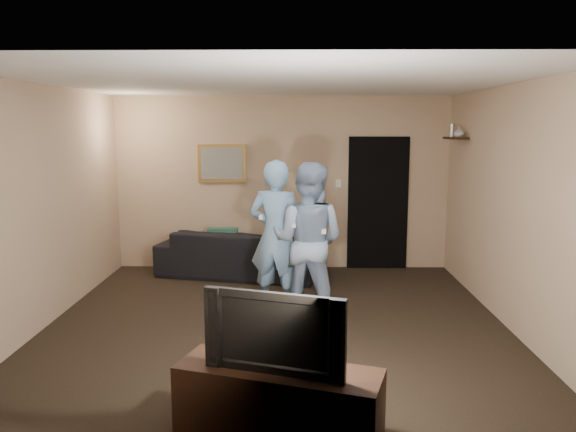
{
  "coord_description": "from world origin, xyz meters",
  "views": [
    {
      "loc": [
        0.21,
        -5.95,
        2.15
      ],
      "look_at": [
        0.12,
        0.3,
        1.15
      ],
      "focal_mm": 35.0,
      "sensor_mm": 36.0,
      "label": 1
    }
  ],
  "objects_px": {
    "television": "(278,329)",
    "wii_player_left": "(276,236)",
    "tv_console": "(279,403)",
    "sofa": "(239,253)",
    "wii_player_right": "(308,241)"
  },
  "relations": [
    {
      "from": "sofa",
      "to": "television",
      "type": "bearing_deg",
      "value": 112.07
    },
    {
      "from": "tv_console",
      "to": "television",
      "type": "xyz_separation_m",
      "value": [
        0.0,
        0.0,
        0.54
      ]
    },
    {
      "from": "television",
      "to": "wii_player_right",
      "type": "relative_size",
      "value": 0.56
    },
    {
      "from": "tv_console",
      "to": "wii_player_left",
      "type": "bearing_deg",
      "value": 109.62
    },
    {
      "from": "sofa",
      "to": "wii_player_left",
      "type": "distance_m",
      "value": 1.78
    },
    {
      "from": "tv_console",
      "to": "wii_player_left",
      "type": "distance_m",
      "value": 2.8
    },
    {
      "from": "sofa",
      "to": "wii_player_right",
      "type": "xyz_separation_m",
      "value": [
        0.96,
        -1.81,
        0.55
      ]
    },
    {
      "from": "wii_player_left",
      "to": "sofa",
      "type": "bearing_deg",
      "value": 110.77
    },
    {
      "from": "television",
      "to": "wii_player_left",
      "type": "bearing_deg",
      "value": 109.62
    },
    {
      "from": "wii_player_left",
      "to": "wii_player_right",
      "type": "distance_m",
      "value": 0.43
    },
    {
      "from": "tv_console",
      "to": "sofa",
      "type": "bearing_deg",
      "value": 116.67
    },
    {
      "from": "wii_player_left",
      "to": "wii_player_right",
      "type": "bearing_deg",
      "value": -32.22
    },
    {
      "from": "wii_player_left",
      "to": "tv_console",
      "type": "bearing_deg",
      "value": -87.71
    },
    {
      "from": "tv_console",
      "to": "television",
      "type": "distance_m",
      "value": 0.54
    },
    {
      "from": "sofa",
      "to": "tv_console",
      "type": "height_order",
      "value": "sofa"
    }
  ]
}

